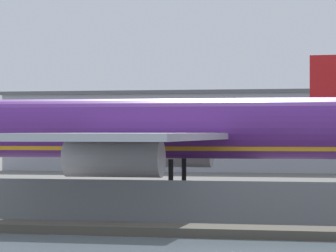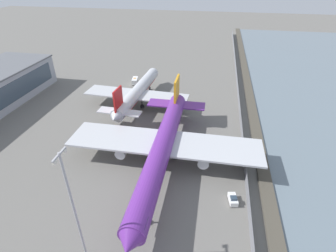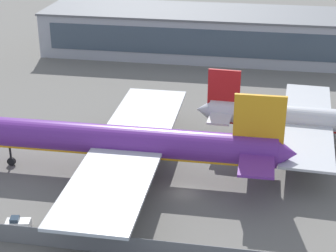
% 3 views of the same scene
% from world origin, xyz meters
% --- Properties ---
extents(ground_plane, '(500.00, 500.00, 0.00)m').
position_xyz_m(ground_plane, '(0.00, 0.00, 0.00)').
color(ground_plane, '#66635E').
extents(shoreline_seawall, '(320.00, 3.00, 0.50)m').
position_xyz_m(shoreline_seawall, '(0.00, -20.50, 0.25)').
color(shoreline_seawall, '#474238').
rests_on(shoreline_seawall, ground).
extents(perimeter_fence, '(280.00, 0.10, 2.71)m').
position_xyz_m(perimeter_fence, '(0.00, -16.00, 1.35)').
color(perimeter_fence, slate).
rests_on(perimeter_fence, ground).
extents(cargo_jet_purple, '(55.10, 47.45, 14.75)m').
position_xyz_m(cargo_jet_purple, '(-10.57, 3.82, 5.63)').
color(cargo_jet_purple, '#602889').
rests_on(cargo_jet_purple, ground).
extents(terminal_building, '(81.81, 21.46, 11.34)m').
position_xyz_m(terminal_building, '(-5.55, 70.33, 5.68)').
color(terminal_building, '#9EA3AD').
rests_on(terminal_building, ground).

